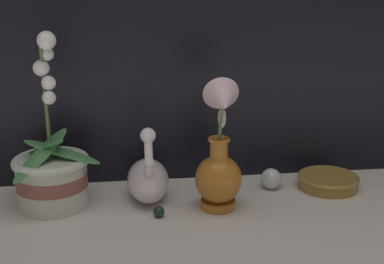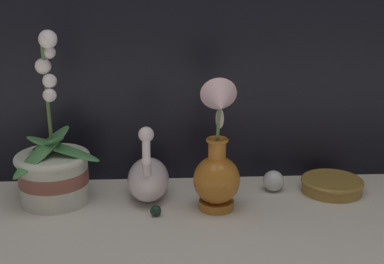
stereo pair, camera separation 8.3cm
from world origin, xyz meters
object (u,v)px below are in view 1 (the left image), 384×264
at_px(amber_dish, 328,180).
at_px(blue_vase, 219,164).
at_px(swan_figurine, 148,178).
at_px(orchid_potted_plant, 52,173).
at_px(glass_sphere, 271,179).

bearing_deg(amber_dish, blue_vase, -162.98).
distance_m(swan_figurine, amber_dish, 0.44).
xyz_separation_m(swan_figurine, amber_dish, (0.44, 0.01, -0.03)).
height_order(orchid_potted_plant, swan_figurine, orchid_potted_plant).
height_order(orchid_potted_plant, amber_dish, orchid_potted_plant).
height_order(blue_vase, amber_dish, blue_vase).
bearing_deg(glass_sphere, orchid_potted_plant, -176.18).
bearing_deg(amber_dish, glass_sphere, 174.77).
relative_size(swan_figurine, amber_dish, 1.29).
distance_m(glass_sphere, amber_dish, 0.14).
bearing_deg(swan_figurine, blue_vase, -27.42).
bearing_deg(glass_sphere, blue_vase, -145.58).
height_order(glass_sphere, amber_dish, glass_sphere).
relative_size(glass_sphere, amber_dish, 0.34).
bearing_deg(swan_figurine, orchid_potted_plant, -176.50).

